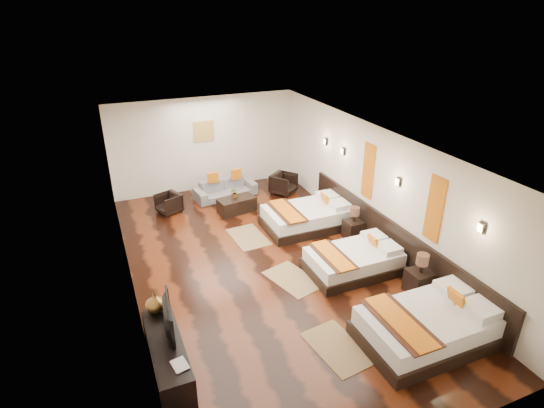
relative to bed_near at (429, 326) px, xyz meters
name	(u,v)px	position (x,y,z in m)	size (l,w,h in m)	color
floor	(264,265)	(-1.70, 3.24, -0.30)	(5.50, 9.50, 0.01)	black
ceiling	(263,142)	(-1.70, 3.24, 2.50)	(5.50, 9.50, 0.01)	white
back_wall	(204,144)	(-1.70, 7.99, 1.10)	(5.50, 0.01, 2.80)	silver
left_wall	(125,232)	(-4.45, 3.24, 1.10)	(0.01, 9.50, 2.80)	silver
right_wall	(375,188)	(1.05, 3.24, 1.10)	(0.01, 9.50, 2.80)	silver
headboard_panel	(391,240)	(1.01, 2.44, 0.15)	(0.08, 6.60, 0.90)	black
bed_near	(429,326)	(0.00, 0.00, 0.00)	(2.28, 1.43, 0.87)	black
bed_mid	(354,260)	(0.00, 2.30, -0.04)	(1.97, 1.24, 0.75)	black
bed_far	(308,217)	(0.00, 4.48, -0.01)	(2.17, 1.37, 0.83)	black
nightstand_a	(419,279)	(0.75, 1.14, 0.01)	(0.44, 0.44, 0.88)	black
nightstand_b	(353,227)	(0.75, 3.52, -0.01)	(0.42, 0.42, 0.83)	black
jute_mat_near	(338,347)	(-1.50, 0.41, -0.29)	(0.75, 1.20, 0.01)	olive
jute_mat_mid	(293,279)	(-1.35, 2.50, -0.29)	(0.75, 1.20, 0.01)	olive
jute_mat_far	(248,237)	(-1.60, 4.54, -0.29)	(0.75, 1.20, 0.01)	olive
tv_console	(167,356)	(-4.20, 1.04, -0.02)	(0.50, 1.80, 0.55)	black
tv	(164,317)	(-4.15, 1.30, 0.52)	(0.92, 0.12, 0.53)	black
book	(173,368)	(-4.20, 0.47, 0.26)	(0.21, 0.28, 0.03)	black
figurine	(156,302)	(-4.20, 1.85, 0.43)	(0.34, 0.34, 0.35)	brown
sofa	(225,189)	(-1.39, 7.06, -0.03)	(1.81, 0.71, 0.53)	slate
armchair_left	(169,203)	(-3.11, 6.69, -0.03)	(0.58, 0.59, 0.54)	black
armchair_right	(284,184)	(0.30, 6.66, 0.01)	(0.66, 0.68, 0.62)	black
coffee_table	(237,205)	(-1.39, 6.01, -0.10)	(1.00, 0.50, 0.40)	black
table_plant	(235,193)	(-1.41, 6.09, 0.24)	(0.25, 0.22, 0.28)	#24581D
orange_panel_a	(435,209)	(1.03, 1.34, 1.40)	(0.04, 0.40, 1.30)	#D86014
orange_panel_b	(368,171)	(1.03, 3.54, 1.40)	(0.04, 0.40, 1.30)	#D86014
sconce_near	(481,228)	(1.01, 0.24, 1.55)	(0.07, 0.12, 0.18)	black
sconce_mid	(398,182)	(1.01, 2.44, 1.55)	(0.07, 0.12, 0.18)	black
sconce_far	(343,151)	(1.01, 4.64, 1.55)	(0.07, 0.12, 0.18)	black
sconce_lounge	(325,141)	(1.01, 5.54, 1.55)	(0.07, 0.12, 0.18)	black
gold_artwork	(204,131)	(-1.70, 7.97, 1.50)	(0.60, 0.04, 0.60)	#AD873F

